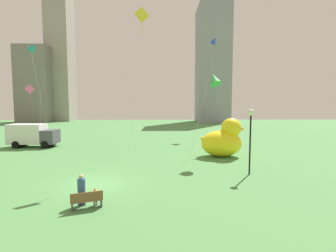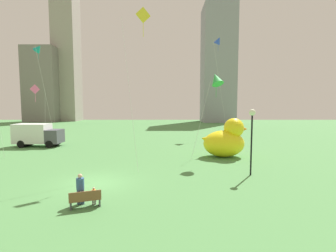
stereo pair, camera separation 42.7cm
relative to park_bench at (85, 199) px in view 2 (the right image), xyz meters
The scene contains 13 objects.
ground_plane 4.09m from the park_bench, 98.85° to the left, with size 140.00×140.00×0.00m, color #4E884A.
park_bench is the anchor object (origin of this frame).
person_adult 0.76m from the park_bench, 130.61° to the left, with size 0.40×0.40×1.63m.
person_child 0.53m from the park_bench, 54.41° to the left, with size 0.23×0.23×0.93m.
giant_inflatable_duck 15.92m from the park_bench, 51.19° to the left, with size 4.71×3.02×3.90m.
lamppost 12.31m from the park_bench, 29.54° to the left, with size 0.47×0.47×4.91m.
box_truck 22.27m from the park_bench, 123.32° to the left, with size 5.67×2.46×2.85m.
city_skyline 68.30m from the park_bench, 97.26° to the left, with size 63.59×14.01×40.53m.
kite_pink 25.96m from the park_bench, 122.71° to the left, with size 1.98×2.02×7.94m.
kite_yellow 14.21m from the park_bench, 75.87° to the left, with size 2.41×2.13×13.05m.
kite_teal 34.30m from the park_bench, 120.60° to the left, with size 2.69×2.53×14.80m.
kite_green 15.69m from the park_bench, 51.71° to the left, with size 3.12×3.21×8.35m.
kite_blue 35.79m from the park_bench, 67.19° to the left, with size 2.80×2.52×16.64m.
Camera 2 is at (4.81, -16.08, 5.21)m, focal length 26.32 mm.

